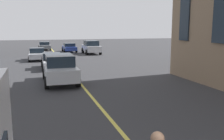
# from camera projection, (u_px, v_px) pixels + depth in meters

# --- Properties ---
(lane_centre_line) EXTENTS (80.00, 0.16, 0.01)m
(lane_centre_line) POSITION_uv_depth(u_px,v_px,m) (68.00, 69.00, 22.21)
(lane_centre_line) COLOR #D8C64C
(lane_centre_line) RESTS_ON ground_plane
(car_grey_mid) EXTENTS (4.40, 1.95, 1.37)m
(car_grey_mid) POSITION_uv_depth(u_px,v_px,m) (44.00, 46.00, 41.50)
(car_grey_mid) COLOR slate
(car_grey_mid) RESTS_ON ground_plane
(car_blue_trailing) EXTENTS (4.40, 1.95, 1.37)m
(car_blue_trailing) POSITION_uv_depth(u_px,v_px,m) (69.00, 47.00, 37.90)
(car_blue_trailing) COLOR navy
(car_blue_trailing) RESTS_ON ground_plane
(car_silver_oncoming) EXTENTS (4.70, 2.14, 1.88)m
(car_silver_oncoming) POSITION_uv_depth(u_px,v_px,m) (60.00, 68.00, 16.33)
(car_silver_oncoming) COLOR #B7BABF
(car_silver_oncoming) RESTS_ON ground_plane
(car_silver_near) EXTENTS (4.70, 2.14, 1.88)m
(car_silver_near) POSITION_uv_depth(u_px,v_px,m) (91.00, 47.00, 35.13)
(car_silver_near) COLOR #B7BABF
(car_silver_near) RESTS_ON ground_plane
(car_silver_far) EXTENTS (3.90, 1.89, 1.40)m
(car_silver_far) POSITION_uv_depth(u_px,v_px,m) (37.00, 54.00, 28.08)
(car_silver_far) COLOR #B7BABF
(car_silver_far) RESTS_ON ground_plane
(car_black_parked_b) EXTENTS (3.90, 1.89, 1.40)m
(car_black_parked_b) POSITION_uv_depth(u_px,v_px,m) (52.00, 61.00, 22.33)
(car_black_parked_b) COLOR black
(car_black_parked_b) RESTS_ON ground_plane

